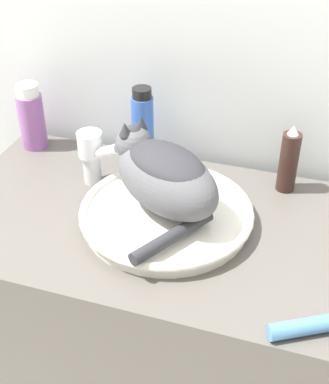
{
  "coord_description": "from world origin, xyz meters",
  "views": [
    {
      "loc": [
        0.33,
        -0.63,
        1.64
      ],
      "look_at": [
        0.04,
        0.26,
        0.99
      ],
      "focal_mm": 50.0,
      "sensor_mm": 36.0,
      "label": 1
    }
  ],
  "objects_px": {
    "cream_tube": "(312,325)",
    "shampoo_bottle_tall": "(143,129)",
    "faucet": "(93,153)",
    "cat": "(164,174)",
    "hairspray_can_black": "(289,161)",
    "mouthwash_bottle": "(32,117)"
  },
  "relations": [
    {
      "from": "cream_tube",
      "to": "shampoo_bottle_tall",
      "type": "bearing_deg",
      "value": 137.22
    },
    {
      "from": "faucet",
      "to": "cat",
      "type": "bearing_deg",
      "value": -0.12
    },
    {
      "from": "cat",
      "to": "hairspray_can_black",
      "type": "height_order",
      "value": "cat"
    },
    {
      "from": "shampoo_bottle_tall",
      "to": "mouthwash_bottle",
      "type": "relative_size",
      "value": 1.18
    },
    {
      "from": "faucet",
      "to": "hairspray_can_black",
      "type": "height_order",
      "value": "hairspray_can_black"
    },
    {
      "from": "shampoo_bottle_tall",
      "to": "cream_tube",
      "type": "bearing_deg",
      "value": -42.78
    },
    {
      "from": "hairspray_can_black",
      "to": "cream_tube",
      "type": "xyz_separation_m",
      "value": [
        0.1,
        -0.44,
        -0.06
      ]
    },
    {
      "from": "cat",
      "to": "cream_tube",
      "type": "xyz_separation_m",
      "value": [
        0.35,
        -0.22,
        -0.11
      ]
    },
    {
      "from": "hairspray_can_black",
      "to": "shampoo_bottle_tall",
      "type": "bearing_deg",
      "value": 180.0
    },
    {
      "from": "faucet",
      "to": "hairspray_can_black",
      "type": "relative_size",
      "value": 0.83
    },
    {
      "from": "hairspray_can_black",
      "to": "cream_tube",
      "type": "distance_m",
      "value": 0.45
    },
    {
      "from": "shampoo_bottle_tall",
      "to": "mouthwash_bottle",
      "type": "height_order",
      "value": "shampoo_bottle_tall"
    },
    {
      "from": "mouthwash_bottle",
      "to": "hairspray_can_black",
      "type": "bearing_deg",
      "value": -0.0
    },
    {
      "from": "faucet",
      "to": "shampoo_bottle_tall",
      "type": "height_order",
      "value": "shampoo_bottle_tall"
    },
    {
      "from": "hairspray_can_black",
      "to": "mouthwash_bottle",
      "type": "relative_size",
      "value": 0.95
    },
    {
      "from": "cat",
      "to": "mouthwash_bottle",
      "type": "relative_size",
      "value": 1.88
    },
    {
      "from": "mouthwash_bottle",
      "to": "cat",
      "type": "bearing_deg",
      "value": -25.48
    },
    {
      "from": "hairspray_can_black",
      "to": "cream_tube",
      "type": "height_order",
      "value": "hairspray_can_black"
    },
    {
      "from": "shampoo_bottle_tall",
      "to": "cream_tube",
      "type": "relative_size",
      "value": 1.41
    },
    {
      "from": "cat",
      "to": "cream_tube",
      "type": "relative_size",
      "value": 2.24
    },
    {
      "from": "shampoo_bottle_tall",
      "to": "cream_tube",
      "type": "height_order",
      "value": "shampoo_bottle_tall"
    },
    {
      "from": "faucet",
      "to": "shampoo_bottle_tall",
      "type": "bearing_deg",
      "value": 77.3
    }
  ]
}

